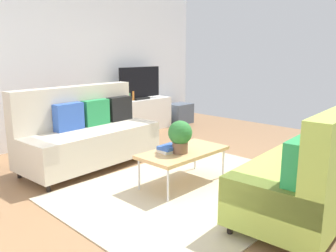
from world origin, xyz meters
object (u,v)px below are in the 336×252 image
(coffee_table, at_px, (183,153))
(bottle_1, at_px, (129,97))
(tv_console, at_px, (140,115))
(potted_plant, at_px, (180,135))
(storage_trunk, at_px, (180,113))
(couch_beige, at_px, (88,134))
(tv, at_px, (140,84))
(vase_0, at_px, (115,97))
(bottle_2, at_px, (133,96))
(bottle_0, at_px, (125,97))
(couch_green, at_px, (314,171))
(table_book_0, at_px, (169,150))

(coffee_table, bearing_deg, bottle_1, 63.24)
(bottle_1, bearing_deg, tv_console, 7.83)
(potted_plant, bearing_deg, tv_console, 57.44)
(storage_trunk, bearing_deg, couch_beige, -161.13)
(coffee_table, bearing_deg, tv_console, 58.63)
(tv_console, distance_m, potted_plant, 3.10)
(tv, height_order, vase_0, tv)
(vase_0, relative_size, bottle_1, 1.19)
(couch_beige, height_order, bottle_2, couch_beige)
(bottle_0, height_order, bottle_2, bottle_2)
(tv_console, relative_size, tv, 1.40)
(coffee_table, bearing_deg, bottle_0, 65.10)
(couch_green, xyz_separation_m, tv, (1.27, 3.97, 0.51))
(couch_beige, distance_m, bottle_0, 1.94)
(couch_green, distance_m, tv, 4.20)
(couch_green, xyz_separation_m, vase_0, (0.69, 4.04, 0.29))
(storage_trunk, distance_m, table_book_0, 3.70)
(vase_0, relative_size, bottle_0, 1.18)
(potted_plant, height_order, bottle_0, potted_plant)
(couch_green, height_order, bottle_1, couch_green)
(potted_plant, relative_size, bottle_2, 2.09)
(couch_green, height_order, tv, tv)
(couch_green, height_order, potted_plant, couch_green)
(vase_0, bearing_deg, tv, -6.88)
(tv_console, height_order, potted_plant, potted_plant)
(couch_beige, relative_size, bottle_0, 12.65)
(couch_beige, height_order, storage_trunk, couch_beige)
(couch_green, bearing_deg, tv_console, 68.19)
(tv_console, xyz_separation_m, bottle_0, (-0.39, -0.04, 0.40))
(tv_console, bearing_deg, bottle_1, -172.17)
(coffee_table, height_order, bottle_0, bottle_0)
(couch_green, bearing_deg, table_book_0, 102.45)
(bottle_0, xyz_separation_m, bottle_2, (0.19, 0.00, 0.01))
(tv_console, height_order, bottle_0, bottle_0)
(table_book_0, distance_m, vase_0, 2.80)
(couch_beige, bearing_deg, tv, -154.05)
(couch_beige, distance_m, bottle_1, 2.02)
(couch_green, relative_size, bottle_1, 12.84)
(storage_trunk, bearing_deg, bottle_0, 177.70)
(coffee_table, height_order, table_book_0, table_book_0)
(couch_beige, relative_size, couch_green, 1.00)
(tv_console, bearing_deg, couch_green, -107.72)
(bottle_1, bearing_deg, couch_beige, -146.46)
(couch_green, xyz_separation_m, storage_trunk, (2.37, 3.89, -0.22))
(couch_beige, height_order, tv_console, couch_beige)
(potted_plant, xyz_separation_m, bottle_2, (1.46, 2.56, 0.10))
(coffee_table, height_order, potted_plant, potted_plant)
(tv_console, relative_size, bottle_0, 9.07)
(couch_beige, distance_m, tv_console, 2.27)
(couch_green, xyz_separation_m, bottle_2, (1.08, 3.95, 0.29))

